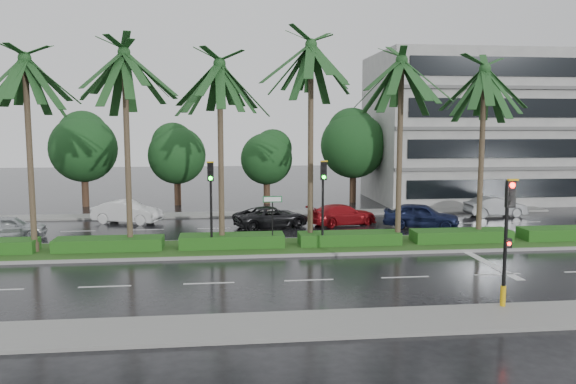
{
  "coord_description": "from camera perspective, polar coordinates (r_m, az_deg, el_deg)",
  "views": [
    {
      "loc": [
        -3.33,
        -26.81,
        6.2
      ],
      "look_at": [
        -0.11,
        1.5,
        2.82
      ],
      "focal_mm": 35.0,
      "sensor_mm": 36.0,
      "label": 1
    }
  ],
  "objects": [
    {
      "name": "car_darkgrey",
      "position": [
        34.32,
        -1.67,
        -2.56
      ],
      "size": [
        3.51,
        5.08,
        1.29
      ],
      "primitive_type": "imported",
      "rotation": [
        0.0,
        0.0,
        1.89
      ],
      "color": "black",
      "rests_on": "ground"
    },
    {
      "name": "bg_trees",
      "position": [
        44.56,
        -1.99,
        4.59
      ],
      "size": [
        32.92,
        5.29,
        7.64
      ],
      "color": "#382719",
      "rests_on": "ground"
    },
    {
      "name": "signal_median_left",
      "position": [
        27.3,
        -7.85,
        -0.04
      ],
      "size": [
        0.34,
        0.42,
        4.36
      ],
      "color": "black",
      "rests_on": "median"
    },
    {
      "name": "car_silver",
      "position": [
        34.49,
        -26.42,
        -3.21
      ],
      "size": [
        2.16,
        4.02,
        1.3
      ],
      "primitive_type": "imported",
      "rotation": [
        0.0,
        0.0,
        1.74
      ],
      "color": "#B7BBC0",
      "rests_on": "ground"
    },
    {
      "name": "far_sidewalk",
      "position": [
        39.43,
        -1.56,
        -2.2
      ],
      "size": [
        40.0,
        2.0,
        0.12
      ],
      "primitive_type": "cube",
      "color": "gray",
      "rests_on": "ground"
    },
    {
      "name": "building",
      "position": [
        49.2,
        18.03,
        6.2
      ],
      "size": [
        16.0,
        10.0,
        12.0
      ],
      "primitive_type": "cube",
      "color": "gray",
      "rests_on": "ground"
    },
    {
      "name": "street_sign",
      "position": [
        27.69,
        -1.59,
        -1.71
      ],
      "size": [
        0.95,
        0.09,
        2.6
      ],
      "color": "black",
      "rests_on": "median"
    },
    {
      "name": "signal_near",
      "position": [
        20.1,
        21.37,
        -4.31
      ],
      "size": [
        0.34,
        0.45,
        4.36
      ],
      "color": "black",
      "rests_on": "near_sidewalk"
    },
    {
      "name": "car_blue",
      "position": [
        35.03,
        13.35,
        -2.35
      ],
      "size": [
        3.33,
        4.86,
        1.54
      ],
      "primitive_type": "imported",
      "rotation": [
        0.0,
        0.0,
        1.2
      ],
      "color": "#171F45",
      "rests_on": "ground"
    },
    {
      "name": "lane_markings",
      "position": [
        27.83,
        6.94,
        -6.15
      ],
      "size": [
        34.0,
        13.06,
        0.01
      ],
      "color": "silver",
      "rests_on": "ground"
    },
    {
      "name": "ground",
      "position": [
        27.72,
        0.58,
        -6.17
      ],
      "size": [
        120.0,
        120.0,
        0.0
      ],
      "primitive_type": "plane",
      "color": "black",
      "rests_on": "ground"
    },
    {
      "name": "car_white",
      "position": [
        37.3,
        -16.02,
        -1.95
      ],
      "size": [
        2.85,
        4.64,
        1.44
      ],
      "primitive_type": "imported",
      "rotation": [
        0.0,
        0.0,
        1.24
      ],
      "color": "silver",
      "rests_on": "ground"
    },
    {
      "name": "signal_median_right",
      "position": [
        27.72,
        3.59,
        0.11
      ],
      "size": [
        0.34,
        0.42,
        4.36
      ],
      "color": "black",
      "rests_on": "median"
    },
    {
      "name": "car_grey",
      "position": [
        41.03,
        20.33,
        -1.4
      ],
      "size": [
        1.57,
        4.16,
        1.36
      ],
      "primitive_type": "imported",
      "rotation": [
        0.0,
        0.0,
        1.6
      ],
      "color": "slate",
      "rests_on": "ground"
    },
    {
      "name": "palm_row",
      "position": [
        28.02,
        -2.25,
        12.07
      ],
      "size": [
        26.3,
        4.2,
        10.83
      ],
      "color": "#453528",
      "rests_on": "median"
    },
    {
      "name": "near_sidewalk",
      "position": [
        18.02,
        4.68,
        -13.19
      ],
      "size": [
        40.0,
        2.4,
        0.12
      ],
      "primitive_type": "cube",
      "color": "gray",
      "rests_on": "ground"
    },
    {
      "name": "car_red",
      "position": [
        35.38,
        5.56,
        -2.3
      ],
      "size": [
        3.12,
        4.81,
        1.3
      ],
      "primitive_type": "imported",
      "rotation": [
        0.0,
        0.0,
        1.89
      ],
      "color": "#A21118",
      "rests_on": "ground"
    },
    {
      "name": "hedge",
      "position": [
        28.59,
        0.34,
        -4.84
      ],
      "size": [
        35.2,
        1.4,
        0.6
      ],
      "color": "#1B4513",
      "rests_on": "median"
    },
    {
      "name": "median",
      "position": [
        28.67,
        0.34,
        -5.57
      ],
      "size": [
        36.0,
        4.0,
        0.15
      ],
      "color": "gray",
      "rests_on": "ground"
    }
  ]
}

